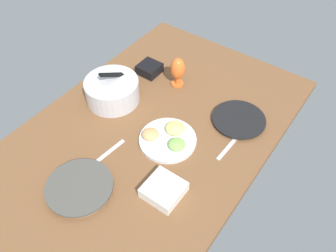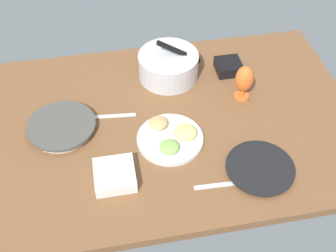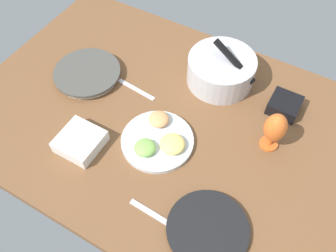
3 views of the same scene
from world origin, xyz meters
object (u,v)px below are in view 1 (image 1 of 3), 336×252
object	(u,v)px
dinner_plate_right	(239,120)
mixing_bowl	(112,90)
hurricane_glass_orange	(178,70)
square_bowl_black	(149,68)
fruit_platter	(168,138)
square_bowl_white	(164,189)
dinner_plate_left	(80,188)

from	to	relation	value
dinner_plate_right	mixing_bowl	bearing A→B (deg)	111.70
hurricane_glass_orange	square_bowl_black	size ratio (longest dim) A/B	1.47
fruit_platter	square_bowl_white	world-z (taller)	fruit_platter
hurricane_glass_orange	dinner_plate_left	bearing A→B (deg)	-176.00
mixing_bowl	square_bowl_black	xyz separation A→B (cm)	(27.99, -1.68, -3.50)
square_bowl_black	square_bowl_white	bearing A→B (deg)	-137.94
dinner_plate_right	hurricane_glass_orange	size ratio (longest dim) A/B	1.55
hurricane_glass_orange	mixing_bowl	bearing A→B (deg)	145.47
square_bowl_black	dinner_plate_left	bearing A→B (deg)	-162.89
dinner_plate_left	hurricane_glass_orange	size ratio (longest dim) A/B	1.66
square_bowl_white	square_bowl_black	distance (cm)	77.96
fruit_platter	dinner_plate_right	bearing A→B (deg)	-34.52
fruit_platter	hurricane_glass_orange	world-z (taller)	hurricane_glass_orange
mixing_bowl	hurricane_glass_orange	bearing A→B (deg)	-34.53
mixing_bowl	square_bowl_black	bearing A→B (deg)	-3.44
fruit_platter	square_bowl_black	world-z (taller)	same
dinner_plate_right	square_bowl_black	distance (cm)	58.00
dinner_plate_left	mixing_bowl	distance (cm)	55.03
mixing_bowl	dinner_plate_right	bearing A→B (deg)	-68.30
square_bowl_black	hurricane_glass_orange	bearing A→B (deg)	-87.28
fruit_platter	hurricane_glass_orange	distance (cm)	40.76
dinner_plate_right	fruit_platter	xyz separation A→B (cm)	(-29.93, 20.59, 0.74)
dinner_plate_right	fruit_platter	size ratio (longest dim) A/B	0.98
square_bowl_white	square_bowl_black	xyz separation A→B (cm)	(57.88, 52.22, 0.12)
square_bowl_black	fruit_platter	bearing A→B (deg)	-132.62
mixing_bowl	square_bowl_white	xyz separation A→B (cm)	(-29.89, -53.91, -3.61)
square_bowl_black	dinner_plate_right	bearing A→B (deg)	-94.28
fruit_platter	square_bowl_white	xyz separation A→B (cm)	(-23.63, -15.01, 1.02)
hurricane_glass_orange	square_bowl_white	size ratio (longest dim) A/B	1.13
dinner_plate_left	fruit_platter	bearing A→B (deg)	-17.82
dinner_plate_left	square_bowl_black	world-z (taller)	square_bowl_black
dinner_plate_left	dinner_plate_right	xyz separation A→B (cm)	(72.32, -34.21, -0.63)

